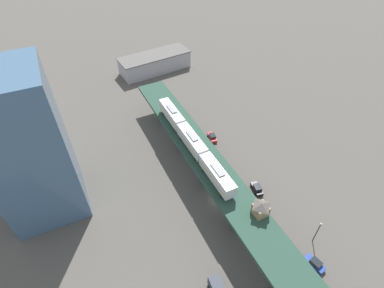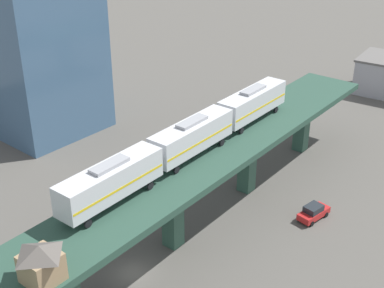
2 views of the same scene
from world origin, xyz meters
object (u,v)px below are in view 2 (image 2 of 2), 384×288
subway_train (192,136)px  office_tower (33,19)px  street_car_red (314,212)px  signal_hut (41,262)px

subway_train → office_tower: office_tower is taller
subway_train → street_car_red: bearing=40.5°
signal_hut → street_car_red: size_ratio=0.74×
subway_train → office_tower: bearing=172.0°
subway_train → street_car_red: 18.09m
signal_hut → subway_train: bearing=100.6°
subway_train → signal_hut: size_ratio=10.96×
subway_train → signal_hut: bearing=-79.4°
street_car_red → office_tower: 50.11m
signal_hut → office_tower: bearing=144.4°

